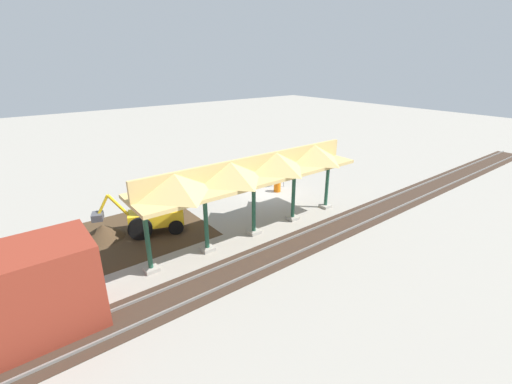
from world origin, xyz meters
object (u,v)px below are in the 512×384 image
object	(u,v)px
brick_utility_building	(35,291)
stop_sign	(284,169)
concrete_pipe	(283,175)
backhoe	(153,213)
traffic_barrel	(277,186)

from	to	relation	value
brick_utility_building	stop_sign	bearing A→B (deg)	-160.83
stop_sign	concrete_pipe	world-z (taller)	stop_sign
backhoe	concrete_pipe	world-z (taller)	backhoe
brick_utility_building	traffic_barrel	bearing A→B (deg)	-161.23
concrete_pipe	brick_utility_building	bearing A→B (deg)	21.80
stop_sign	backhoe	size ratio (longest dim) A/B	0.41
brick_utility_building	traffic_barrel	size ratio (longest dim) A/B	4.80
stop_sign	brick_utility_building	bearing A→B (deg)	19.17
stop_sign	traffic_barrel	world-z (taller)	stop_sign
concrete_pipe	stop_sign	bearing A→B (deg)	49.82
stop_sign	traffic_barrel	size ratio (longest dim) A/B	2.37
stop_sign	backhoe	xyz separation A→B (m)	(11.81, 1.20, -0.26)
concrete_pipe	traffic_barrel	xyz separation A→B (m)	(2.44, 2.02, 0.04)
stop_sign	brick_utility_building	xyz separation A→B (m)	(18.50, 6.43, 0.29)
backhoe	stop_sign	bearing A→B (deg)	-174.19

